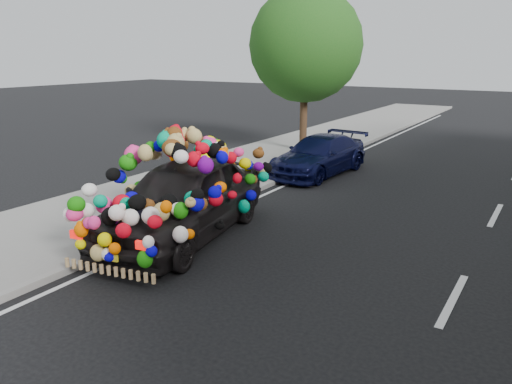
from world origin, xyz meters
TOP-DOWN VIEW (x-y plane):
  - ground at (0.00, 0.00)m, footprint 100.00×100.00m
  - sidewalk at (-4.30, 0.00)m, footprint 4.00×60.00m
  - kerb at (-2.35, 0.00)m, footprint 0.15×60.00m
  - lane_markings at (3.60, 0.00)m, footprint 6.00×50.00m
  - tree_near_sidewalk at (-3.80, 9.50)m, footprint 4.20×4.20m
  - plush_art_car at (-1.79, -0.03)m, footprint 3.11×5.32m
  - navy_sedan at (-1.80, 6.66)m, footprint 2.05×4.28m

SIDE VIEW (x-z plane):
  - ground at x=0.00m, z-range 0.00..0.00m
  - lane_markings at x=3.60m, z-range 0.00..0.01m
  - sidewalk at x=-4.30m, z-range 0.00..0.12m
  - kerb at x=-2.35m, z-range 0.00..0.13m
  - navy_sedan at x=-1.80m, z-range 0.00..1.20m
  - plush_art_car at x=-1.79m, z-range 0.04..2.32m
  - tree_near_sidewalk at x=-3.80m, z-range 0.96..7.09m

